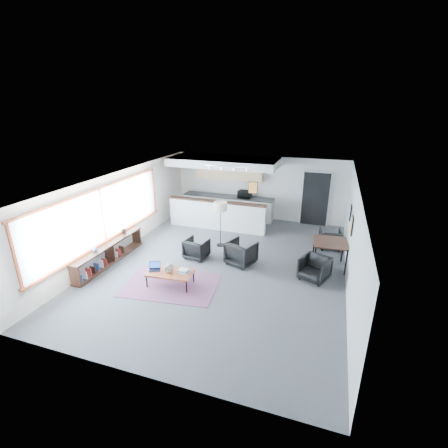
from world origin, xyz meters
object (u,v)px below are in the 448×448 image
(laptop, at_px, (155,267))
(floor_lamp, at_px, (220,208))
(dining_chair_near, at_px, (314,269))
(dining_chair_far, at_px, (330,240))
(microwave, at_px, (245,193))
(dining_table, at_px, (330,244))
(book_stack, at_px, (184,271))
(coffee_table, at_px, (170,273))
(ceramic_pot, at_px, (169,268))
(armchair_left, at_px, (197,248))
(armchair_right, at_px, (241,252))

(laptop, height_order, floor_lamp, floor_lamp)
(laptop, height_order, dining_chair_near, dining_chair_near)
(laptop, relative_size, dining_chair_far, 0.62)
(dining_chair_far, distance_m, microwave, 4.05)
(dining_table, bearing_deg, floor_lamp, 173.35)
(book_stack, bearing_deg, coffee_table, -163.92)
(coffee_table, height_order, ceramic_pot, ceramic_pot)
(armchair_left, xyz_separation_m, floor_lamp, (0.40, 1.12, 1.00))
(armchair_right, relative_size, microwave, 1.50)
(book_stack, distance_m, armchair_right, 2.02)
(microwave, bearing_deg, book_stack, -87.08)
(floor_lamp, bearing_deg, dining_table, -6.65)
(dining_chair_far, bearing_deg, dining_table, 81.54)
(dining_table, bearing_deg, armchair_right, -165.58)
(laptop, bearing_deg, dining_chair_near, -4.08)
(armchair_right, bearing_deg, dining_table, -146.26)
(book_stack, bearing_deg, dining_chair_far, 45.79)
(ceramic_pot, bearing_deg, floor_lamp, 81.07)
(book_stack, relative_size, dining_chair_near, 0.50)
(laptop, bearing_deg, armchair_right, 18.63)
(laptop, xyz_separation_m, floor_lamp, (0.88, 2.86, 0.89))
(dining_chair_near, relative_size, microwave, 1.19)
(dining_table, height_order, dining_chair_near, dining_table)
(coffee_table, distance_m, floor_lamp, 3.05)
(dining_chair_near, bearing_deg, ceramic_pot, -135.80)
(book_stack, distance_m, armchair_left, 1.67)
(floor_lamp, distance_m, dining_table, 3.62)
(ceramic_pot, height_order, dining_table, dining_table)
(microwave, bearing_deg, dining_table, -38.87)
(dining_table, bearing_deg, ceramic_pot, -148.44)
(armchair_right, xyz_separation_m, dining_chair_far, (2.51, 2.02, -0.09))
(laptop, relative_size, floor_lamp, 0.24)
(laptop, bearing_deg, book_stack, -17.32)
(armchair_right, relative_size, dining_table, 0.75)
(dining_table, relative_size, dining_chair_far, 1.74)
(ceramic_pot, distance_m, dining_chair_near, 3.97)
(ceramic_pot, xyz_separation_m, book_stack, (0.39, 0.12, -0.08))
(dining_chair_far, bearing_deg, floor_lamp, 6.68)
(laptop, height_order, dining_table, dining_table)
(ceramic_pot, distance_m, microwave, 5.77)
(armchair_right, distance_m, dining_chair_near, 2.19)
(dining_chair_far, height_order, microwave, microwave)
(laptop, height_order, armchair_right, armchair_right)
(armchair_right, xyz_separation_m, dining_table, (2.51, 0.65, 0.34))
(armchair_left, height_order, dining_table, dining_table)
(book_stack, xyz_separation_m, microwave, (0.12, 5.60, 0.67))
(laptop, distance_m, dining_table, 5.07)
(laptop, relative_size, armchair_left, 0.54)
(dining_chair_near, bearing_deg, armchair_right, -165.80)
(book_stack, height_order, dining_chair_near, dining_chair_near)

